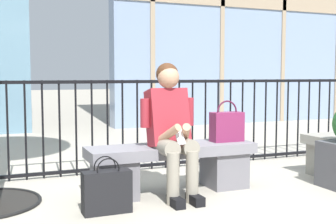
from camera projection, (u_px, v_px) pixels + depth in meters
The scene contains 6 objects.
ground_plane at pixel (172, 192), 4.15m from camera, with size 60.00×60.00×0.00m, color #A8A091.
stone_bench at pixel (172, 164), 4.13m from camera, with size 1.60×0.44×0.45m.
seated_person_with_phone at pixel (171, 125), 3.95m from camera, with size 0.52×0.66×1.21m.
handbag_on_bench at pixel (227, 126), 4.31m from camera, with size 0.32×0.15×0.40m.
shopping_bag at pixel (107, 191), 3.50m from camera, with size 0.39×0.15×0.45m.
plaza_railing at pixel (137, 125), 5.05m from camera, with size 7.05×0.04×1.05m.
Camera 1 is at (-1.59, -3.75, 1.10)m, focal length 46.99 mm.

